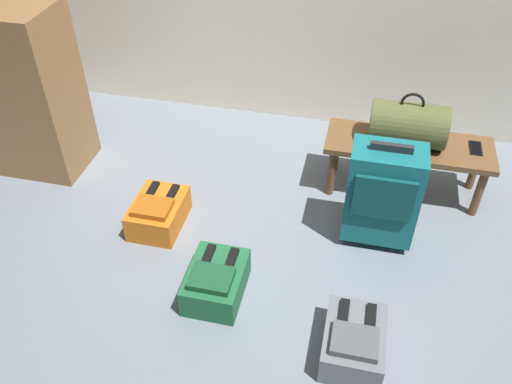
{
  "coord_description": "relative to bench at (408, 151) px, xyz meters",
  "views": [
    {
      "loc": [
        0.39,
        -1.96,
        2.23
      ],
      "look_at": [
        -0.14,
        0.32,
        0.25
      ],
      "focal_mm": 37.65,
      "sensor_mm": 36.0,
      "label": 1
    }
  ],
  "objects": [
    {
      "name": "backpack_green",
      "position": [
        -0.92,
        -1.08,
        -0.22
      ],
      "size": [
        0.28,
        0.38,
        0.21
      ],
      "color": "#1E6038",
      "rests_on": "ground"
    },
    {
      "name": "cell_phone",
      "position": [
        0.38,
        0.03,
        0.06
      ],
      "size": [
        0.07,
        0.14,
        0.01
      ],
      "color": "black",
      "rests_on": "bench"
    },
    {
      "name": "ground_plane",
      "position": [
        -0.7,
        -0.83,
        -0.31
      ],
      "size": [
        6.6,
        6.6,
        0.0
      ],
      "primitive_type": "plane",
      "color": "slate"
    },
    {
      "name": "side_cabinet",
      "position": [
        -2.36,
        -0.23,
        0.24
      ],
      "size": [
        0.56,
        0.44,
        1.1
      ],
      "color": "olive",
      "rests_on": "ground"
    },
    {
      "name": "suitcase_upright_teal",
      "position": [
        -0.13,
        -0.47,
        0.03
      ],
      "size": [
        0.39,
        0.26,
        0.66
      ],
      "color": "#14666B",
      "rests_on": "ground"
    },
    {
      "name": "backpack_grey",
      "position": [
        -0.19,
        -1.28,
        -0.22
      ],
      "size": [
        0.28,
        0.38,
        0.21
      ],
      "color": "slate",
      "rests_on": "ground"
    },
    {
      "name": "duffel_bag_olive",
      "position": [
        -0.03,
        -0.0,
        0.19
      ],
      "size": [
        0.44,
        0.26,
        0.34
      ],
      "color": "#51562D",
      "rests_on": "bench"
    },
    {
      "name": "bench",
      "position": [
        0.0,
        0.0,
        0.0
      ],
      "size": [
        1.0,
        0.36,
        0.37
      ],
      "color": "brown",
      "rests_on": "ground"
    },
    {
      "name": "backpack_orange",
      "position": [
        -1.4,
        -0.65,
        -0.22
      ],
      "size": [
        0.28,
        0.38,
        0.21
      ],
      "color": "orange",
      "rests_on": "ground"
    }
  ]
}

